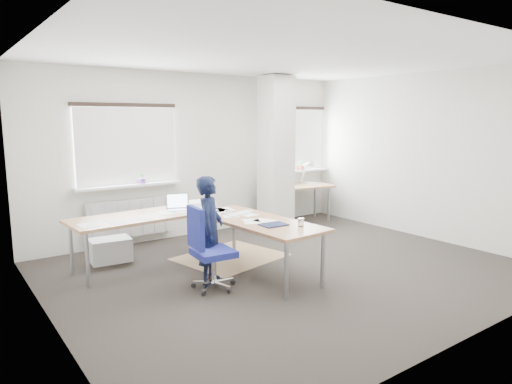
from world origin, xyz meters
TOP-DOWN VIEW (x-y plane):
  - ground at (0.00, 0.00)m, footprint 6.00×6.00m
  - room_shell at (0.18, 0.45)m, footprint 6.04×5.04m
  - floor_mat at (-0.35, 0.93)m, footprint 1.64×1.47m
  - white_crate at (-1.86, 1.78)m, footprint 0.59×0.44m
  - desk_main at (-0.95, 0.71)m, footprint 2.55×2.62m
  - desk_side at (1.98, 2.16)m, footprint 1.50×0.93m
  - task_chair at (-1.24, -0.03)m, footprint 0.56×0.55m
  - person at (-1.10, 0.22)m, footprint 0.56×0.58m

SIDE VIEW (x-z plane):
  - ground at x=0.00m, z-range 0.00..0.00m
  - floor_mat at x=-0.35m, z-range 0.00..0.01m
  - white_crate at x=-1.86m, z-range 0.00..0.33m
  - task_chair at x=-1.24m, z-range -0.23..0.80m
  - person at x=-1.10m, z-range 0.00..1.34m
  - desk_side at x=1.98m, z-range 0.08..1.29m
  - desk_main at x=-0.95m, z-range 0.21..1.17m
  - room_shell at x=0.18m, z-range 0.34..3.16m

